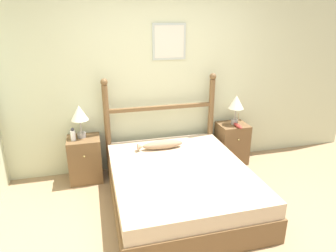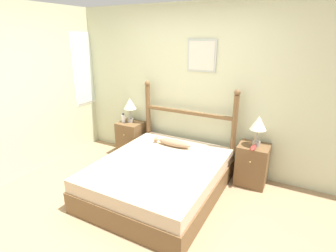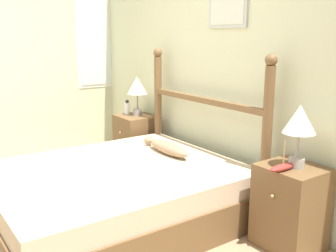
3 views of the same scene
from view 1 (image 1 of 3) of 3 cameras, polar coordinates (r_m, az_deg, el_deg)
ground_plane at (r=3.26m, az=5.68°, el=-20.27°), size 16.00×16.00×0.00m
wall_back at (r=4.23m, az=-1.80°, el=8.79°), size 6.40×0.08×2.55m
bed at (r=3.63m, az=2.18°, el=-11.16°), size 1.58×1.92×0.46m
headboard at (r=4.21m, az=-1.31°, el=1.24°), size 1.59×0.09×1.36m
nightstand_left at (r=4.20m, az=-15.48°, el=-6.08°), size 0.42×0.41×0.61m
nightstand_right at (r=4.65m, az=12.04°, el=-3.19°), size 0.42×0.41×0.61m
table_lamp_left at (r=4.01m, az=-16.52°, el=2.09°), size 0.22×0.22×0.44m
table_lamp_right at (r=4.45m, az=12.86°, el=4.18°), size 0.22×0.22×0.44m
bottle at (r=4.02m, az=-17.66°, el=-1.60°), size 0.06×0.06×0.17m
model_boat at (r=4.43m, az=13.14°, el=0.12°), size 0.07×0.25×0.21m
fish_pillow at (r=3.97m, az=-1.33°, el=-3.60°), size 0.61×0.14×0.11m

